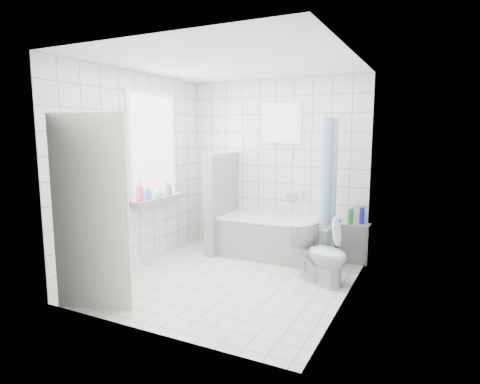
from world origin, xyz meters
The scene contains 19 objects.
ground centered at (0.00, 0.00, 0.00)m, with size 3.00×3.00×0.00m, color white.
ceiling centered at (0.00, 0.00, 2.60)m, with size 3.00×3.00×0.00m, color white.
wall_back centered at (0.00, 1.50, 1.30)m, with size 2.80×0.02×2.60m, color white.
wall_front centered at (0.00, -1.50, 1.30)m, with size 2.80×0.02×2.60m, color white.
wall_left centered at (-1.40, 0.00, 1.30)m, with size 0.02×3.00×2.60m, color white.
wall_right centered at (1.40, 0.00, 1.30)m, with size 0.02×3.00×2.60m, color white.
window_left centered at (-1.35, 0.30, 1.60)m, with size 0.01×0.90×1.40m, color white.
window_back centered at (0.10, 1.46, 1.95)m, with size 0.50×0.01×0.50m, color white.
window_sill centered at (-1.31, 0.30, 0.86)m, with size 0.18×1.02×0.08m, color white.
door centered at (-0.87, -1.34, 1.00)m, with size 0.04×0.80×2.00m, color silver.
bathtub centered at (0.19, 1.12, 0.29)m, with size 1.64×0.77×0.58m.
partition_wall centered at (-0.70, 1.07, 0.75)m, with size 0.15×0.85×1.50m, color white.
tiled_ledge centered at (1.25, 1.38, 0.28)m, with size 0.40×0.24×0.55m, color white.
toilet centered at (1.03, 0.41, 0.36)m, with size 0.40×0.70×0.72m, color white.
curtain_rod centered at (0.95, 1.10, 2.00)m, with size 0.02×0.02×0.80m, color silver.
shower_curtain centered at (0.95, 0.97, 1.10)m, with size 0.14×0.48×1.78m, color #498FD6, non-canonical shape.
tub_faucet centered at (0.29, 1.46, 0.85)m, with size 0.18×0.06×0.06m, color silver.
sill_bottles centered at (-1.30, 0.26, 1.02)m, with size 0.19×0.76×0.30m.
ledge_bottles centered at (1.23, 1.38, 0.66)m, with size 0.21×0.17×0.24m.
Camera 1 is at (2.23, -4.21, 1.81)m, focal length 30.00 mm.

